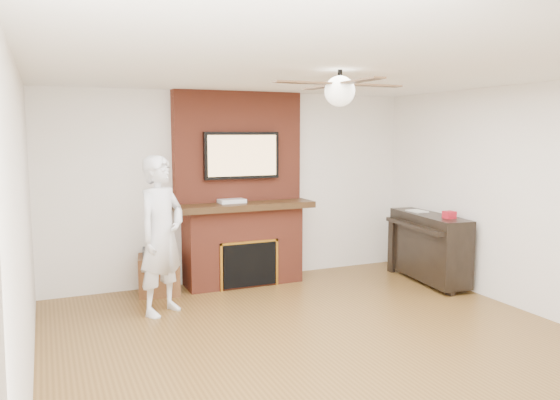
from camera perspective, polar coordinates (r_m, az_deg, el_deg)
name	(u,v)px	position (r m, az deg, el deg)	size (l,w,h in m)	color
room_shell	(338,216)	(4.79, 6.09, -1.63)	(5.36, 5.86, 2.86)	brown
fireplace	(241,208)	(7.13, -4.09, -0.83)	(1.78, 0.64, 2.50)	maroon
tv	(242,155)	(7.03, -4.01, 4.67)	(1.00, 0.08, 0.60)	black
ceiling_fan	(340,90)	(4.75, 6.27, 11.37)	(1.21, 1.21, 0.31)	black
person	(161,235)	(6.05, -12.28, -3.64)	(0.63, 0.42, 1.73)	silver
side_table	(159,273)	(6.93, -12.53, -7.42)	(0.56, 0.56, 0.56)	#583219
piano	(428,246)	(7.49, 15.24, -4.63)	(0.65, 1.42, 0.99)	black
cable_box	(232,201)	(6.97, -5.06, -0.11)	(0.34, 0.19, 0.05)	silver
candle_orange	(240,282)	(7.11, -4.17, -8.57)	(0.07, 0.07, 0.12)	orange
candle_green	(240,283)	(7.09, -4.25, -8.68)	(0.07, 0.07, 0.10)	#4A9039
candle_cream	(253,282)	(7.12, -2.88, -8.51)	(0.08, 0.08, 0.12)	beige
candle_blue	(262,280)	(7.26, -1.86, -8.41)	(0.06, 0.06, 0.07)	teal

